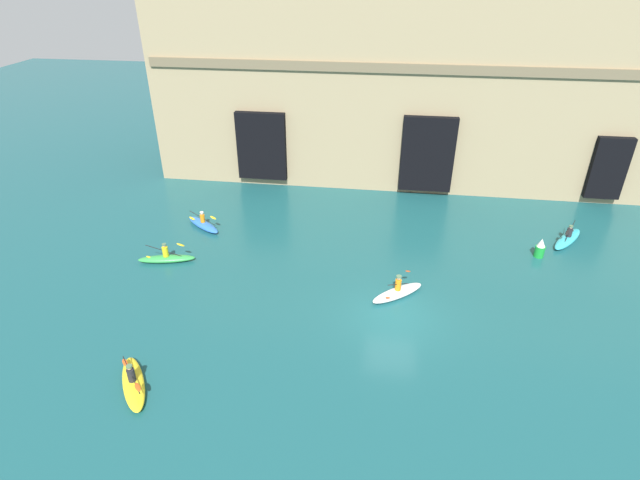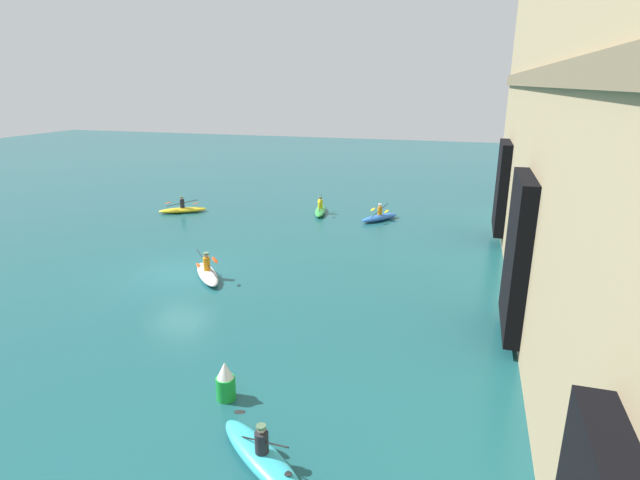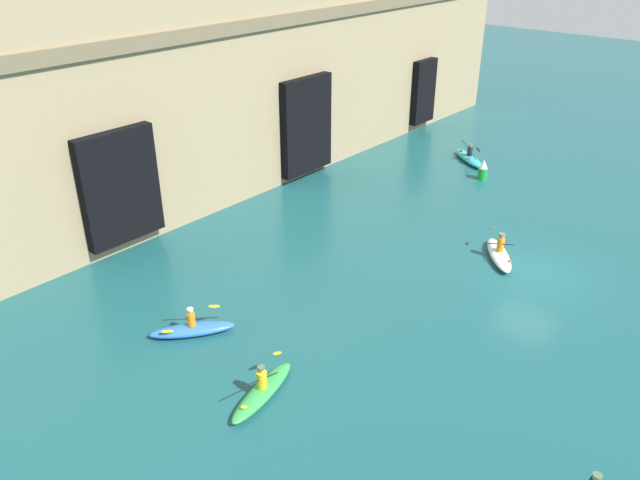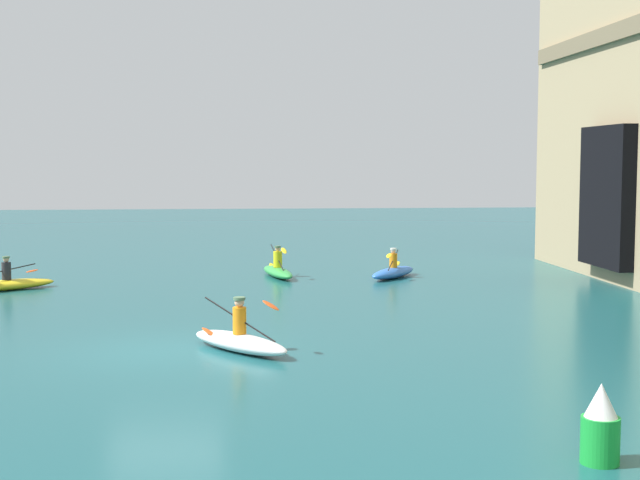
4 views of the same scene
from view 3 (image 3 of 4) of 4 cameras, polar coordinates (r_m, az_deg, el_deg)
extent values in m
plane|color=#195156|center=(26.99, 18.97, -2.88)|extent=(120.00, 120.00, 0.00)
cube|color=#9E8966|center=(36.22, -6.14, 18.40)|extent=(39.32, 7.76, 14.74)
cube|color=brown|center=(33.33, -1.28, 19.73)|extent=(38.54, 0.24, 0.60)
cube|color=black|center=(27.31, -17.91, 4.66)|extent=(3.50, 0.70, 4.80)
cube|color=black|center=(34.25, -1.37, 10.45)|extent=(3.57, 0.70, 5.17)
cube|color=black|center=(43.39, 9.33, 13.27)|extent=(2.23, 0.70, 4.16)
ellipsoid|color=#33B2C6|center=(38.45, 13.47, 7.26)|extent=(2.55, 3.12, 0.39)
cylinder|color=#232328|center=(38.30, 13.54, 7.89)|extent=(0.31, 0.31, 0.51)
sphere|color=beige|center=(38.19, 13.60, 8.38)|extent=(0.18, 0.18, 0.18)
cylinder|color=#4C6B4C|center=(38.17, 13.61, 8.48)|extent=(0.23, 0.23, 0.06)
cylinder|color=black|center=(38.29, 13.55, 7.93)|extent=(0.93, 1.65, 0.81)
ellipsoid|color=black|center=(39.04, 12.85, 7.84)|extent=(0.36, 0.46, 0.22)
ellipsoid|color=black|center=(37.55, 14.27, 8.01)|extent=(0.36, 0.46, 0.22)
ellipsoid|color=blue|center=(22.32, -11.60, -8.05)|extent=(2.78, 2.33, 0.38)
cylinder|color=orange|center=(22.07, -11.70, -7.11)|extent=(0.28, 0.28, 0.50)
sphere|color=beige|center=(21.88, -11.79, -6.37)|extent=(0.18, 0.18, 0.18)
cylinder|color=silver|center=(21.85, -11.80, -6.21)|extent=(0.23, 0.23, 0.06)
cylinder|color=black|center=(22.06, -11.71, -7.05)|extent=(1.85, 0.71, 0.57)
ellipsoid|color=yellow|center=(22.13, -9.65, -5.99)|extent=(0.47, 0.32, 0.16)
ellipsoid|color=yellow|center=(22.02, -13.79, -8.11)|extent=(0.47, 0.32, 0.16)
ellipsoid|color=white|center=(27.54, 16.05, -1.32)|extent=(2.79, 2.48, 0.39)
cylinder|color=orange|center=(27.31, 16.18, -0.41)|extent=(0.30, 0.30, 0.59)
sphere|color=tan|center=(27.14, 16.29, 0.34)|extent=(0.21, 0.21, 0.21)
cylinder|color=#4C6B4C|center=(27.10, 16.31, 0.50)|extent=(0.27, 0.27, 0.06)
cylinder|color=black|center=(27.30, 16.19, -0.36)|extent=(1.05, 1.55, 0.87)
ellipsoid|color=#D84C19|center=(26.88, 16.94, -1.82)|extent=(0.38, 0.45, 0.23)
ellipsoid|color=#D84C19|center=(27.75, 15.46, 1.06)|extent=(0.38, 0.45, 0.23)
ellipsoid|color=green|center=(19.46, -5.28, -13.66)|extent=(3.15, 1.33, 0.36)
cylinder|color=gold|center=(19.16, -5.34, -12.60)|extent=(0.32, 0.32, 0.58)
sphere|color=tan|center=(18.92, -5.39, -11.71)|extent=(0.19, 0.19, 0.19)
cylinder|color=#4C6B4C|center=(18.87, -5.40, -11.54)|extent=(0.23, 0.23, 0.06)
cylinder|color=black|center=(19.14, -5.35, -12.53)|extent=(1.95, 0.43, 0.87)
ellipsoid|color=yellow|center=(19.47, -3.93, -10.28)|extent=(0.45, 0.26, 0.22)
ellipsoid|color=yellow|center=(18.85, -6.84, -14.85)|extent=(0.45, 0.26, 0.22)
sphere|color=tan|center=(17.28, 23.98, -19.26)|extent=(0.19, 0.19, 0.19)
cylinder|color=#4C6B4C|center=(17.23, 24.03, -19.09)|extent=(0.23, 0.23, 0.06)
cylinder|color=green|center=(35.85, 14.64, 5.89)|extent=(0.54, 0.54, 0.66)
cone|color=white|center=(35.66, 14.74, 6.73)|extent=(0.46, 0.46, 0.47)
camera|label=1|loc=(24.29, 72.02, 13.69)|focal=28.00mm
camera|label=2|loc=(45.88, 15.50, 20.67)|focal=28.00mm
camera|label=4|loc=(43.84, 28.43, 12.65)|focal=50.00mm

